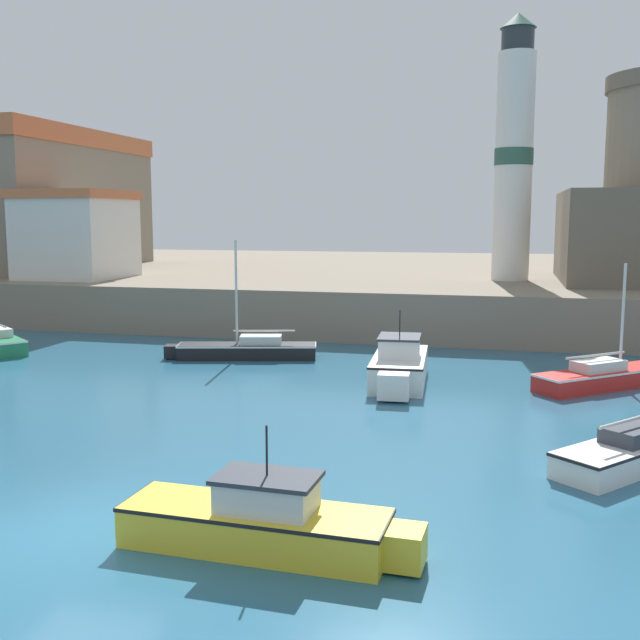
{
  "coord_description": "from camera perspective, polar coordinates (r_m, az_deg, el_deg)",
  "views": [
    {
      "loc": [
        7.79,
        -12.07,
        5.85
      ],
      "look_at": [
        1.06,
        14.97,
        2.0
      ],
      "focal_mm": 42.0,
      "sensor_mm": 36.0,
      "label": 1
    }
  ],
  "objects": [
    {
      "name": "church",
      "position": [
        55.95,
        -22.42,
        9.23
      ],
      "size": [
        14.58,
        16.91,
        16.84
      ],
      "color": "gray",
      "rests_on": "quay_seawall"
    },
    {
      "name": "sailboat_red_1",
      "position": [
        27.93,
        21.33,
        -3.94
      ],
      "size": [
        5.7,
        5.11,
        4.27
      ],
      "color": "red",
      "rests_on": "ground"
    },
    {
      "name": "motorboat_yellow_6",
      "position": [
        13.72,
        -4.34,
        -15.08
      ],
      "size": [
        5.46,
        1.64,
        2.27
      ],
      "color": "yellow",
      "rests_on": "ground"
    },
    {
      "name": "motorboat_white_2",
      "position": [
        26.56,
        6.06,
        -3.49
      ],
      "size": [
        2.16,
        5.57,
        2.62
      ],
      "color": "white",
      "rests_on": "ground"
    },
    {
      "name": "harbor_shed_near_wharf",
      "position": [
        45.01,
        -18.04,
        6.26
      ],
      "size": [
        5.37,
        5.84,
        4.95
      ],
      "color": "silver",
      "rests_on": "quay_seawall"
    },
    {
      "name": "lighthouse",
      "position": [
        42.56,
        14.56,
        12.21
      ],
      "size": [
        2.06,
        2.06,
        14.11
      ],
      "color": "silver",
      "rests_on": "quay_seawall"
    },
    {
      "name": "sailboat_black_0",
      "position": [
        31.28,
        -5.67,
        -2.22
      ],
      "size": [
        6.33,
        2.66,
        4.92
      ],
      "color": "black",
      "rests_on": "ground"
    },
    {
      "name": "quay_seawall",
      "position": [
        54.32,
        5.7,
        2.91
      ],
      "size": [
        120.0,
        40.0,
        2.39
      ],
      "primitive_type": "cube",
      "color": "gray",
      "rests_on": "ground"
    },
    {
      "name": "ground_plane",
      "position": [
        15.51,
        -18.03,
        -14.7
      ],
      "size": [
        200.0,
        200.0,
        0.0
      ],
      "primitive_type": "plane",
      "color": "#28607F"
    }
  ]
}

